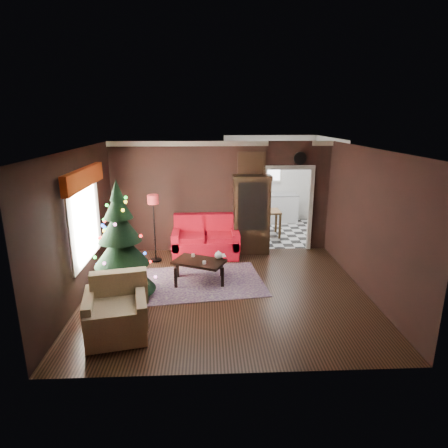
{
  "coord_description": "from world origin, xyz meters",
  "views": [
    {
      "loc": [
        -0.35,
        -6.87,
        3.35
      ],
      "look_at": [
        0.0,
        0.9,
        1.15
      ],
      "focal_mm": 30.28,
      "sensor_mm": 36.0,
      "label": 1
    }
  ],
  "objects_px": {
    "coffee_table": "(199,271)",
    "teapot": "(218,255)",
    "christmas_tree": "(121,245)",
    "kitchen_table": "(267,223)",
    "loveseat": "(206,237)",
    "floor_lamp": "(154,228)",
    "armchair": "(115,309)",
    "curio_cabinet": "(251,216)",
    "wall_clock": "(300,158)"
  },
  "relations": [
    {
      "from": "curio_cabinet",
      "to": "floor_lamp",
      "type": "xyz_separation_m",
      "value": [
        -2.36,
        -0.55,
        -0.12
      ]
    },
    {
      "from": "curio_cabinet",
      "to": "armchair",
      "type": "relative_size",
      "value": 1.94
    },
    {
      "from": "christmas_tree",
      "to": "armchair",
      "type": "distance_m",
      "value": 1.49
    },
    {
      "from": "christmas_tree",
      "to": "coffee_table",
      "type": "bearing_deg",
      "value": 23.02
    },
    {
      "from": "armchair",
      "to": "wall_clock",
      "type": "bearing_deg",
      "value": 34.46
    },
    {
      "from": "loveseat",
      "to": "christmas_tree",
      "type": "xyz_separation_m",
      "value": [
        -1.58,
        -2.16,
        0.55
      ]
    },
    {
      "from": "floor_lamp",
      "to": "kitchen_table",
      "type": "distance_m",
      "value": 3.63
    },
    {
      "from": "wall_clock",
      "to": "christmas_tree",
      "type": "bearing_deg",
      "value": -146.88
    },
    {
      "from": "loveseat",
      "to": "coffee_table",
      "type": "bearing_deg",
      "value": -95.01
    },
    {
      "from": "curio_cabinet",
      "to": "floor_lamp",
      "type": "relative_size",
      "value": 1.18
    },
    {
      "from": "armchair",
      "to": "coffee_table",
      "type": "xyz_separation_m",
      "value": [
        1.27,
        1.97,
        -0.22
      ]
    },
    {
      "from": "floor_lamp",
      "to": "wall_clock",
      "type": "relative_size",
      "value": 5.03
    },
    {
      "from": "floor_lamp",
      "to": "loveseat",
      "type": "bearing_deg",
      "value": 15.3
    },
    {
      "from": "loveseat",
      "to": "christmas_tree",
      "type": "distance_m",
      "value": 2.73
    },
    {
      "from": "armchair",
      "to": "coffee_table",
      "type": "distance_m",
      "value": 2.36
    },
    {
      "from": "christmas_tree",
      "to": "armchair",
      "type": "bearing_deg",
      "value": -82.93
    },
    {
      "from": "loveseat",
      "to": "teapot",
      "type": "relative_size",
      "value": 9.2
    },
    {
      "from": "floor_lamp",
      "to": "teapot",
      "type": "relative_size",
      "value": 8.71
    },
    {
      "from": "curio_cabinet",
      "to": "kitchen_table",
      "type": "distance_m",
      "value": 1.67
    },
    {
      "from": "loveseat",
      "to": "curio_cabinet",
      "type": "distance_m",
      "value": 1.25
    },
    {
      "from": "loveseat",
      "to": "curio_cabinet",
      "type": "bearing_deg",
      "value": 10.83
    },
    {
      "from": "armchair",
      "to": "coffee_table",
      "type": "height_order",
      "value": "armchair"
    },
    {
      "from": "armchair",
      "to": "loveseat",
      "type": "bearing_deg",
      "value": 56.43
    },
    {
      "from": "armchair",
      "to": "coffee_table",
      "type": "bearing_deg",
      "value": 45.4
    },
    {
      "from": "loveseat",
      "to": "floor_lamp",
      "type": "xyz_separation_m",
      "value": [
        -1.21,
        -0.33,
        0.33
      ]
    },
    {
      "from": "coffee_table",
      "to": "teapot",
      "type": "height_order",
      "value": "teapot"
    },
    {
      "from": "christmas_tree",
      "to": "loveseat",
      "type": "bearing_deg",
      "value": 53.88
    },
    {
      "from": "christmas_tree",
      "to": "teapot",
      "type": "xyz_separation_m",
      "value": [
        1.85,
        0.68,
        -0.49
      ]
    },
    {
      "from": "teapot",
      "to": "wall_clock",
      "type": "bearing_deg",
      "value": 42.06
    },
    {
      "from": "curio_cabinet",
      "to": "christmas_tree",
      "type": "height_order",
      "value": "christmas_tree"
    },
    {
      "from": "christmas_tree",
      "to": "kitchen_table",
      "type": "distance_m",
      "value": 5.14
    },
    {
      "from": "coffee_table",
      "to": "armchair",
      "type": "bearing_deg",
      "value": -122.82
    },
    {
      "from": "loveseat",
      "to": "coffee_table",
      "type": "distance_m",
      "value": 1.58
    },
    {
      "from": "armchair",
      "to": "teapot",
      "type": "height_order",
      "value": "armchair"
    },
    {
      "from": "armchair",
      "to": "kitchen_table",
      "type": "height_order",
      "value": "armchair"
    },
    {
      "from": "christmas_tree",
      "to": "kitchen_table",
      "type": "height_order",
      "value": "christmas_tree"
    },
    {
      "from": "christmas_tree",
      "to": "coffee_table",
      "type": "distance_m",
      "value": 1.76
    },
    {
      "from": "christmas_tree",
      "to": "kitchen_table",
      "type": "relative_size",
      "value": 3.09
    },
    {
      "from": "floor_lamp",
      "to": "kitchen_table",
      "type": "bearing_deg",
      "value": 33.37
    },
    {
      "from": "wall_clock",
      "to": "kitchen_table",
      "type": "height_order",
      "value": "wall_clock"
    },
    {
      "from": "loveseat",
      "to": "armchair",
      "type": "distance_m",
      "value": 3.8
    },
    {
      "from": "curio_cabinet",
      "to": "coffee_table",
      "type": "bearing_deg",
      "value": -125.99
    },
    {
      "from": "coffee_table",
      "to": "teapot",
      "type": "relative_size",
      "value": 5.58
    },
    {
      "from": "christmas_tree",
      "to": "armchair",
      "type": "height_order",
      "value": "christmas_tree"
    },
    {
      "from": "floor_lamp",
      "to": "teapot",
      "type": "distance_m",
      "value": 1.89
    },
    {
      "from": "kitchen_table",
      "to": "armchair",
      "type": "bearing_deg",
      "value": -121.81
    },
    {
      "from": "armchair",
      "to": "christmas_tree",
      "type": "bearing_deg",
      "value": 85.29
    },
    {
      "from": "kitchen_table",
      "to": "curio_cabinet",
      "type": "bearing_deg",
      "value": -114.44
    },
    {
      "from": "coffee_table",
      "to": "christmas_tree",
      "type": "bearing_deg",
      "value": -156.98
    },
    {
      "from": "floor_lamp",
      "to": "teapot",
      "type": "xyz_separation_m",
      "value": [
        1.47,
        -1.15,
        -0.27
      ]
    }
  ]
}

